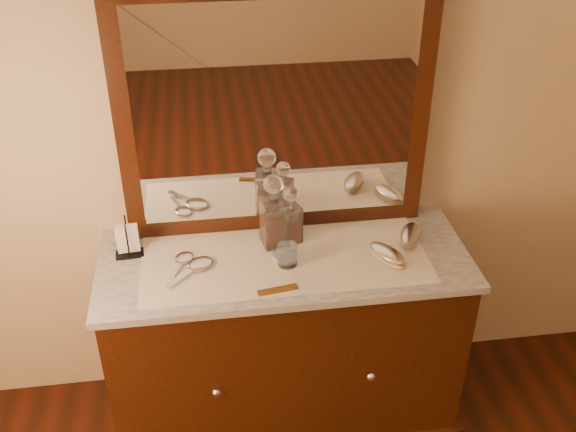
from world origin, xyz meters
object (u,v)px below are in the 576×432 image
object	(u,v)px
dresser_cabinet	(285,341)
mirror_frame	(275,112)
brush_far	(410,236)
hand_mirror_outer	(183,260)
napkin_rack	(128,241)
brush_near	(387,255)
decanter_left	(274,218)
pin_dish	(283,256)
comb	(278,290)
hand_mirror_inner	(196,266)
decanter_right	(290,220)

from	to	relation	value
dresser_cabinet	mirror_frame	xyz separation A→B (m)	(0.00, 0.25, 0.94)
brush_far	hand_mirror_outer	xyz separation A→B (m)	(-0.90, -0.02, -0.02)
napkin_rack	brush_near	bearing A→B (deg)	-10.51
brush_far	dresser_cabinet	bearing A→B (deg)	-175.97
hand_mirror_outer	decanter_left	bearing A→B (deg)	12.07
pin_dish	brush_far	xyz separation A→B (m)	(0.52, 0.04, 0.02)
pin_dish	hand_mirror_outer	distance (m)	0.39
pin_dish	comb	size ratio (longest dim) A/B	0.58
brush_near	hand_mirror_outer	world-z (taller)	brush_near
napkin_rack	hand_mirror_outer	bearing A→B (deg)	-22.24
dresser_cabinet	brush_near	xyz separation A→B (m)	(0.39, -0.08, 0.47)
brush_near	mirror_frame	bearing A→B (deg)	139.83
napkin_rack	hand_mirror_inner	world-z (taller)	napkin_rack
hand_mirror_outer	hand_mirror_inner	size ratio (longest dim) A/B	0.92
dresser_cabinet	napkin_rack	distance (m)	0.79
mirror_frame	brush_far	xyz separation A→B (m)	(0.51, -0.21, -0.47)
mirror_frame	napkin_rack	xyz separation A→B (m)	(-0.60, -0.14, -0.44)
decanter_right	hand_mirror_outer	world-z (taller)	decanter_right
mirror_frame	napkin_rack	distance (m)	0.75
pin_dish	napkin_rack	size ratio (longest dim) A/B	0.53
decanter_left	brush_far	xyz separation A→B (m)	(0.54, -0.06, -0.10)
brush_far	comb	bearing A→B (deg)	-156.61
mirror_frame	hand_mirror_inner	size ratio (longest dim) A/B	6.00
decanter_left	hand_mirror_inner	bearing A→B (deg)	-157.75
comb	napkin_rack	xyz separation A→B (m)	(-0.54, 0.31, 0.06)
dresser_cabinet	decanter_left	xyz separation A→B (m)	(-0.03, 0.09, 0.56)
mirror_frame	decanter_left	xyz separation A→B (m)	(-0.03, -0.15, -0.38)
pin_dish	decanter_right	size ratio (longest dim) A/B	0.35
brush_near	hand_mirror_outer	size ratio (longest dim) A/B	1.03
napkin_rack	decanter_left	xyz separation A→B (m)	(0.57, -0.01, 0.06)
mirror_frame	napkin_rack	size ratio (longest dim) A/B	7.44
mirror_frame	comb	xyz separation A→B (m)	(-0.05, -0.45, -0.49)
comb	brush_far	distance (m)	0.62
mirror_frame	pin_dish	world-z (taller)	mirror_frame
pin_dish	decanter_left	size ratio (longest dim) A/B	0.28
brush_far	hand_mirror_outer	distance (m)	0.91
dresser_cabinet	pin_dish	distance (m)	0.45
mirror_frame	brush_far	distance (m)	0.73
pin_dish	hand_mirror_outer	bearing A→B (deg)	176.40
pin_dish	decanter_right	distance (m)	0.15
brush_near	hand_mirror_inner	size ratio (longest dim) A/B	0.95
comb	hand_mirror_outer	bearing A→B (deg)	137.04
dresser_cabinet	napkin_rack	world-z (taller)	napkin_rack
brush_far	hand_mirror_inner	distance (m)	0.86
brush_near	dresser_cabinet	bearing A→B (deg)	168.04
comb	hand_mirror_inner	world-z (taller)	hand_mirror_inner
pin_dish	hand_mirror_inner	distance (m)	0.34
pin_dish	decanter_left	xyz separation A→B (m)	(-0.02, 0.10, 0.11)
decanter_left	hand_mirror_outer	bearing A→B (deg)	-167.93
hand_mirror_outer	comb	bearing A→B (deg)	-33.66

